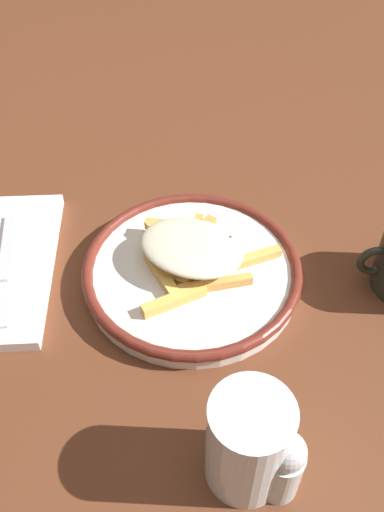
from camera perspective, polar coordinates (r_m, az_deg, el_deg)
ground_plane at (r=0.67m, az=0.00°, el=-2.30°), size 2.60×2.60×0.00m
plate at (r=0.66m, az=0.00°, el=-1.52°), size 0.26×0.26×0.03m
fries_heap at (r=0.64m, az=0.06°, el=0.46°), size 0.18×0.16×0.04m
fork at (r=0.69m, az=-18.52°, el=-1.17°), size 0.03×0.18×0.00m
water_glass at (r=0.50m, az=5.70°, el=-18.30°), size 0.07×0.07×0.11m
salt_shaker at (r=0.51m, az=9.18°, el=-20.17°), size 0.04×0.04×0.09m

